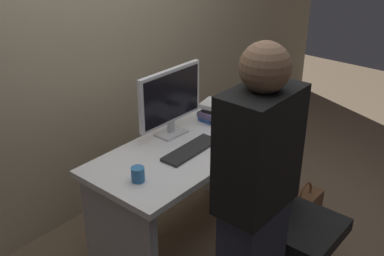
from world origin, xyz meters
TOP-DOWN VIEW (x-y plane):
  - ground_plane at (0.00, 0.00)m, footprint 9.00×9.00m
  - wall_back at (0.00, 0.85)m, footprint 6.40×0.10m
  - desk at (0.00, 0.00)m, footprint 1.32×0.65m
  - office_chair at (0.06, -0.75)m, footprint 0.52×0.52m
  - person_at_desk at (-0.39, -0.76)m, footprint 0.40×0.24m
  - monitor at (0.07, 0.19)m, footprint 0.54×0.14m
  - keyboard at (-0.02, -0.06)m, footprint 0.43×0.14m
  - mouse at (0.29, -0.05)m, footprint 0.06×0.10m
  - cup_near_keyboard at (-0.47, -0.06)m, footprint 0.08×0.08m
  - book_stack at (0.44, 0.12)m, footprint 0.21×0.18m
  - cell_phone at (0.45, -0.22)m, footprint 0.08×0.15m
  - handbag at (0.64, -0.56)m, footprint 0.34×0.14m

SIDE VIEW (x-z plane):
  - ground_plane at x=0.00m, z-range 0.00..0.00m
  - handbag at x=0.64m, z-range -0.05..0.33m
  - office_chair at x=0.06m, z-range -0.04..0.90m
  - desk at x=0.00m, z-range 0.13..0.87m
  - cell_phone at x=0.45m, z-range 0.73..0.74m
  - keyboard at x=-0.02m, z-range 0.73..0.75m
  - mouse at x=0.29m, z-range 0.73..0.77m
  - cup_near_keyboard at x=-0.47m, z-range 0.73..0.82m
  - book_stack at x=0.44m, z-range 0.74..0.86m
  - person_at_desk at x=-0.39m, z-range 0.02..1.66m
  - monitor at x=0.07m, z-range 0.76..1.22m
  - wall_back at x=0.00m, z-range 0.00..3.00m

